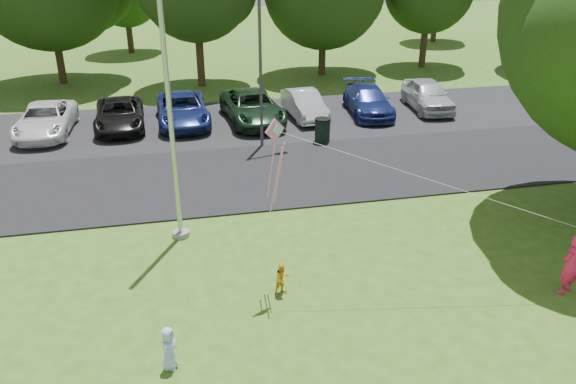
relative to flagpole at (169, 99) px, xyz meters
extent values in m
plane|color=#346119|center=(3.50, -5.00, -4.17)|extent=(120.00, 120.00, 0.00)
cube|color=black|center=(3.50, 4.00, -4.14)|extent=(60.00, 6.00, 0.06)
cube|color=black|center=(3.50, 10.50, -4.14)|extent=(42.00, 7.00, 0.06)
cylinder|color=#B7BABF|center=(0.00, 0.00, 0.83)|extent=(0.14, 0.14, 10.00)
cylinder|color=gray|center=(0.00, 0.00, -4.09)|extent=(0.50, 0.50, 0.16)
cylinder|color=#3F3F44|center=(3.63, 7.02, -1.01)|extent=(0.13, 0.13, 6.32)
cylinder|color=black|center=(6.22, 6.95, -3.65)|extent=(0.64, 0.64, 1.02)
cylinder|color=black|center=(6.22, 6.95, -3.12)|extent=(0.68, 0.68, 0.06)
cylinder|color=#332316|center=(-6.10, 20.24, -2.57)|extent=(0.44, 0.44, 3.19)
cylinder|color=#332316|center=(1.92, 17.90, -2.45)|extent=(0.44, 0.44, 3.43)
cylinder|color=#332316|center=(9.53, 19.17, -2.84)|extent=(0.44, 0.44, 2.66)
cylinder|color=#332316|center=(16.62, 19.89, -2.66)|extent=(0.44, 0.44, 3.02)
cylinder|color=#332316|center=(25.42, 17.25, -2.45)|extent=(0.44, 0.44, 3.42)
cylinder|color=#332316|center=(-2.50, 29.00, -2.87)|extent=(0.44, 0.44, 2.60)
cylinder|color=#332316|center=(21.50, 28.50, -2.87)|extent=(0.44, 0.44, 2.60)
imported|color=silver|center=(-5.41, 10.45, -3.45)|extent=(2.32, 4.79, 1.31)
imported|color=black|center=(-2.28, 10.66, -3.47)|extent=(2.30, 4.67, 1.28)
imported|color=navy|center=(0.55, 10.69, -3.43)|extent=(2.41, 4.97, 1.36)
imported|color=black|center=(3.75, 10.33, -3.40)|extent=(2.74, 5.25, 1.41)
imported|color=#B2B7BF|center=(6.28, 10.41, -3.46)|extent=(1.63, 3.98, 1.28)
imported|color=navy|center=(9.46, 10.38, -3.45)|extent=(2.29, 4.71, 1.32)
imported|color=#B2B7BF|center=(12.63, 10.50, -3.37)|extent=(2.16, 4.47, 1.47)
imported|color=#FE2161|center=(9.26, -4.90, -3.36)|extent=(0.69, 0.59, 1.61)
imported|color=#F3A326|center=(2.36, -3.48, -3.74)|extent=(0.51, 0.46, 0.86)
imported|color=#A6C9FF|center=(-0.43, -5.55, -3.67)|extent=(0.47, 0.56, 0.99)
cube|color=pink|center=(2.28, -3.11, 0.00)|extent=(0.50, 0.29, 0.54)
cube|color=#8CC6E5|center=(2.33, -3.14, 0.02)|extent=(0.24, 0.15, 0.26)
cylinder|color=white|center=(5.77, -4.01, -1.17)|extent=(6.99, 1.80, 2.34)
cylinder|color=pink|center=(2.18, -3.11, -0.98)|extent=(0.18, 0.23, 1.45)
cylinder|color=pink|center=(2.38, -3.06, -1.10)|extent=(0.20, 0.38, 1.66)
cylinder|color=pink|center=(2.28, -3.19, -1.21)|extent=(0.22, 0.56, 1.85)
camera|label=1|loc=(0.06, -14.88, 4.03)|focal=35.00mm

